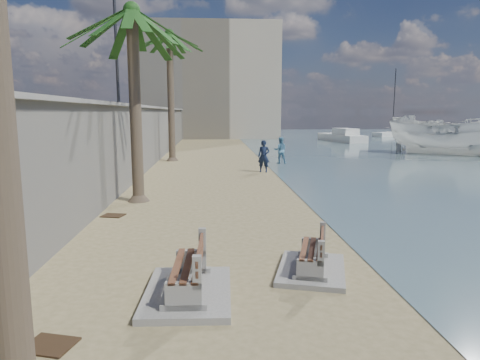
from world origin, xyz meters
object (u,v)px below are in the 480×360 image
bench_far (312,256)px  person_a (264,154)px  boat_cruiser (452,133)px  sailboat_west (392,134)px  yacht_near (466,138)px  palm_mid (132,13)px  person_b (280,149)px  bench_near (188,274)px  palm_back (169,36)px  yacht_far (341,138)px

bench_far → person_a: person_a is taller
boat_cruiser → sailboat_west: (6.19, 25.30, -1.36)m
person_a → yacht_near: size_ratio=0.18×
palm_mid → bench_far: bearing=-57.4°
bench_far → boat_cruiser: (16.31, 23.46, 1.33)m
palm_mid → person_b: (7.06, 11.37, -5.70)m
yacht_near → person_b: bearing=125.3°
bench_near → boat_cruiser: boat_cruiser is taller
palm_back → yacht_far: size_ratio=1.19×
bench_far → boat_cruiser: 28.61m
bench_near → palm_back: palm_back is taller
bench_far → boat_cruiser: boat_cruiser is taller
bench_near → person_a: bearing=78.4°
person_a → palm_back: bearing=147.4°
palm_mid → yacht_near: 44.30m
person_a → person_b: person_a is taller
palm_mid → boat_cruiser: bearing=37.3°
person_b → boat_cruiser: (13.99, 4.69, 0.75)m
boat_cruiser → bench_near: bearing=-179.6°
bench_far → palm_back: 22.63m
palm_back → person_b: size_ratio=4.92×
yacht_near → boat_cruiser: bearing=141.9°
bench_near → boat_cruiser: (18.78, 24.44, 1.28)m
yacht_far → sailboat_west: (10.04, 9.69, -0.03)m
person_b → yacht_near: (24.15, 19.43, -0.58)m
palm_mid → yacht_near: palm_mid is taller
palm_back → person_a: bearing=-47.0°
bench_far → boat_cruiser: bearing=55.2°
bench_far → yacht_far: bearing=72.3°
yacht_near → sailboat_west: bearing=17.1°
person_a → sailboat_west: bearing=71.8°
palm_back → boat_cruiser: palm_back is taller
person_a → person_b: 4.25m
palm_back → sailboat_west: size_ratio=1.01×
person_a → person_b: (1.54, 3.96, -0.07)m
bench_near → bench_far: bench_near is taller
palm_back → sailboat_west: 39.85m
palm_mid → sailboat_west: size_ratio=0.84×
bench_near → yacht_far: (14.93, 40.05, -0.05)m
bench_near → yacht_far: yacht_far is taller
boat_cruiser → yacht_near: (10.16, 14.74, -1.34)m
bench_far → yacht_far: 41.01m
person_b → sailboat_west: bearing=-120.2°
bench_near → sailboat_west: size_ratio=0.25×
bench_near → sailboat_west: 55.66m
palm_back → yacht_far: bearing=46.9°
palm_back → boat_cruiser: bearing=7.4°
yacht_far → person_b: bearing=142.2°
bench_far → yacht_near: yacht_near is taller
palm_mid → yacht_far: size_ratio=0.99×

